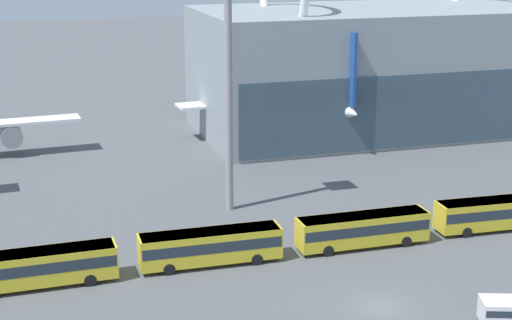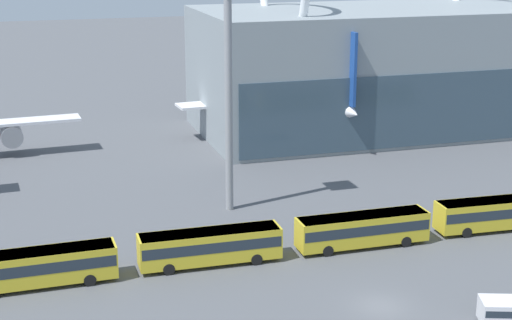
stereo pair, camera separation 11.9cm
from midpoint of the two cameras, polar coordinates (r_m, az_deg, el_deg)
The scene contains 8 objects.
ground_plane at distance 61.52m, azimuth 9.10°, elevation -10.44°, with size 440.00×440.00×0.00m, color #515459.
airliner_at_gate_far at distance 113.93m, azimuth 3.08°, elevation 5.15°, with size 36.58×37.06×15.75m.
shuttle_bus_1 at distance 65.49m, azimuth -15.44°, elevation -7.41°, with size 12.27×2.79×3.04m.
shuttle_bus_2 at distance 67.27m, azimuth -3.31°, elevation -6.18°, with size 12.27×2.83×3.04m.
shuttle_bus_3 at distance 71.52m, azimuth 7.81°, elevation -4.92°, with size 12.24×2.69×3.04m.
shuttle_bus_4 at distance 78.36m, azimuth 17.20°, elevation -3.62°, with size 12.33×3.17×3.04m.
floodlight_mast at distance 77.20m, azimuth -1.99°, elevation 7.24°, with size 2.91×2.91×24.21m.
lane_stripe_4 at distance 69.49m, azimuth -3.71°, elevation -7.04°, with size 8.74×0.25×0.01m, color yellow.
Camera 2 is at (-24.98, -49.14, 27.29)m, focal length 55.00 mm.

